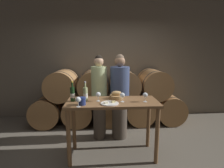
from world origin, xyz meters
TOP-DOWN VIEW (x-y plane):
  - ground_plane at (0.00, 0.00)m, footprint 10.00×10.00m
  - stone_wall_back at (0.00, 1.95)m, footprint 10.00×0.12m
  - barrel_stack at (0.00, 1.41)m, footprint 3.58×0.84m
  - tasting_table at (0.00, 0.00)m, footprint 1.44×0.62m
  - person_left at (-0.22, 0.63)m, footprint 0.30×0.30m
  - person_right at (0.18, 0.63)m, footprint 0.37×0.37m
  - wine_bottle_red at (-0.62, 0.03)m, footprint 0.07×0.07m
  - wine_bottle_white at (-0.42, 0.03)m, footprint 0.07×0.07m
  - blue_crock at (-0.45, -0.18)m, footprint 0.11×0.11m
  - bread_basket at (0.08, 0.14)m, footprint 0.23×0.23m
  - cheese_plate at (-0.05, -0.15)m, footprint 0.27×0.27m
  - wine_glass_far_left at (-0.50, -0.27)m, footprint 0.08×0.08m
  - wine_glass_left at (-0.22, 0.01)m, footprint 0.08×0.08m
  - wine_glass_center at (0.15, -0.05)m, footprint 0.08×0.08m
  - wine_glass_right at (0.50, -0.07)m, footprint 0.08×0.08m

SIDE VIEW (x-z plane):
  - ground_plane at x=0.00m, z-range 0.00..0.00m
  - barrel_stack at x=0.00m, z-range -0.04..1.25m
  - tasting_table at x=0.00m, z-range 0.31..1.25m
  - person_right at x=0.18m, z-range 0.01..1.66m
  - person_left at x=-0.22m, z-range 0.02..1.66m
  - cheese_plate at x=-0.05m, z-range 0.93..0.96m
  - bread_basket at x=0.08m, z-range 0.92..1.05m
  - blue_crock at x=-0.45m, z-range 0.94..1.06m
  - wine_glass_far_left at x=-0.50m, z-range 0.97..1.11m
  - wine_glass_left at x=-0.22m, z-range 0.97..1.11m
  - wine_glass_center at x=0.15m, z-range 0.97..1.11m
  - wine_glass_right at x=0.50m, z-range 0.97..1.11m
  - wine_bottle_white at x=-0.42m, z-range 0.89..1.20m
  - wine_bottle_red at x=-0.62m, z-range 0.89..1.21m
  - stone_wall_back at x=0.00m, z-range 0.00..3.20m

